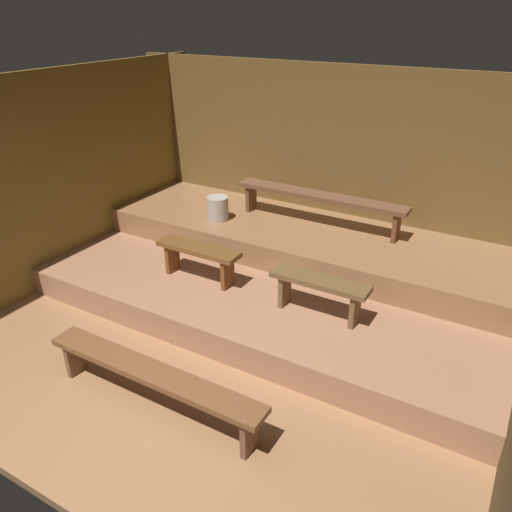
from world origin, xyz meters
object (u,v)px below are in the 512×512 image
object	(u,v)px
bench_floor_center	(152,376)
pail_middle	(218,208)
bench_lower_left	(199,254)
bench_middle_center	(319,199)
bench_lower_right	(319,287)

from	to	relation	value
bench_floor_center	pail_middle	size ratio (longest dim) A/B	6.98
bench_lower_left	pail_middle	world-z (taller)	pail_middle
bench_lower_left	pail_middle	bearing A→B (deg)	111.69
pail_middle	bench_middle_center	bearing A→B (deg)	23.32
bench_lower_left	pail_middle	distance (m)	1.04
bench_middle_center	pail_middle	size ratio (longest dim) A/B	7.25
bench_lower_right	bench_middle_center	xyz separation A→B (m)	(-0.66, 1.46, 0.34)
bench_floor_center	bench_lower_left	distance (m)	1.76
bench_middle_center	pail_middle	bearing A→B (deg)	-156.68
bench_lower_left	bench_lower_right	world-z (taller)	same
bench_middle_center	bench_lower_right	bearing A→B (deg)	-65.60
bench_lower_right	bench_middle_center	distance (m)	1.64
bench_lower_right	bench_middle_center	world-z (taller)	bench_middle_center
pail_middle	bench_lower_left	bearing A→B (deg)	-68.31
bench_floor_center	bench_lower_right	bearing A→B (deg)	64.08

